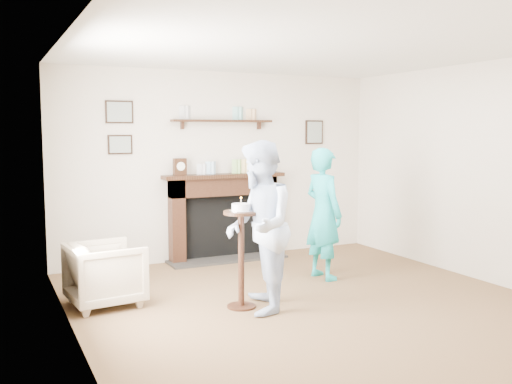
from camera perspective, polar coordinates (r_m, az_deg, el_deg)
ground at (r=5.71m, az=6.22°, el=-11.42°), size 5.00×5.00×0.00m
room_shell at (r=6.04m, az=2.92°, el=5.22°), size 4.54×5.02×2.52m
armchair at (r=5.95m, az=-14.74°, el=-10.85°), size 0.76×0.74×0.63m
man at (r=5.58m, az=0.30°, el=-11.80°), size 0.87×0.97×1.63m
woman at (r=6.81m, az=6.67°, el=-8.52°), size 0.44×0.60×1.53m
pedestal_table at (r=5.52m, az=-1.49°, el=-4.80°), size 0.34×0.34×1.09m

